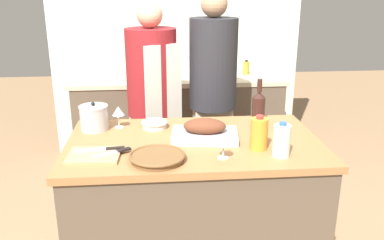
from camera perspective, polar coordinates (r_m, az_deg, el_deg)
The scene contains 21 objects.
kitchen_island at distance 2.50m, azimuth 0.26°, elevation -12.29°, with size 1.43×0.84×0.88m.
back_counter at distance 3.95m, azimuth -1.88°, elevation -0.30°, with size 1.97×0.60×0.90m.
back_wall at distance 4.12m, azimuth -2.29°, elevation 12.20°, with size 2.47×0.10×2.55m.
roasting_pan at distance 2.31m, azimuth 1.78°, elevation -1.63°, with size 0.40×0.28×0.12m.
wicker_basket at distance 2.04m, azimuth -4.91°, elevation -5.20°, with size 0.29×0.29×0.04m.
cutting_board at distance 2.14m, azimuth -13.58°, elevation -4.88°, with size 0.27×0.23×0.02m.
stock_pot at distance 2.53m, azimuth -13.58°, elevation 0.32°, with size 0.17×0.17×0.18m.
mixing_bowl at distance 2.51m, azimuth -5.29°, elevation -0.57°, with size 0.16×0.16×0.04m.
juice_jug at distance 2.19m, azimuth 9.38°, elevation -1.90°, with size 0.09×0.09×0.19m.
milk_jug at distance 2.12m, azimuth 12.47°, elevation -2.83°, with size 0.09×0.09×0.19m.
wine_bottle_green at distance 2.52m, azimuth 9.31°, elevation 1.61°, with size 0.08×0.08×0.31m.
wine_glass_left at distance 2.05m, azimuth 4.45°, elevation -2.84°, with size 0.07×0.07×0.13m.
wine_glass_right at distance 2.52m, azimuth -10.30°, elevation 1.17°, with size 0.07×0.07×0.14m.
knife_chef at distance 2.18m, azimuth -12.57°, elevation -4.03°, with size 0.26×0.06×0.01m.
knife_paring at distance 2.13m, azimuth -10.89°, elevation -4.45°, with size 0.19×0.13×0.01m.
stand_mixer at distance 3.88m, azimuth 2.03°, elevation 8.02°, with size 0.18×0.14×0.28m.
condiment_bottle_tall at distance 3.75m, azimuth 0.79°, elevation 6.85°, with size 0.06×0.06×0.14m.
condiment_bottle_short at distance 3.95m, azimuth 7.60°, elevation 7.27°, with size 0.06×0.06×0.14m.
condiment_bottle_extra at distance 4.01m, azimuth 3.70°, elevation 7.52°, with size 0.06×0.06×0.14m.
person_cook_aproned at distance 3.12m, azimuth -5.54°, elevation 2.80°, with size 0.41×0.43×1.61m.
person_cook_guest at distance 3.15m, azimuth 2.92°, elevation 3.92°, with size 0.36×0.36×1.69m.
Camera 1 is at (-0.20, -2.14, 1.72)m, focal length 38.00 mm.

